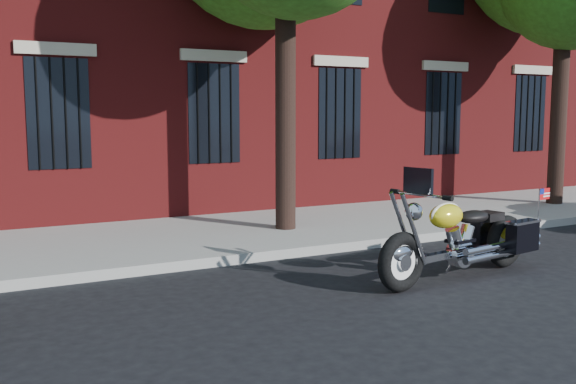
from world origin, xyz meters
TOP-DOWN VIEW (x-y plane):
  - ground at (0.00, 0.00)m, footprint 120.00×120.00m
  - curb at (0.00, 1.38)m, footprint 40.00×0.16m
  - sidewalk at (0.00, 3.26)m, footprint 40.00×3.60m
  - motorcycle at (1.29, -0.80)m, footprint 3.07×1.15m

SIDE VIEW (x-z plane):
  - ground at x=0.00m, z-range 0.00..0.00m
  - curb at x=0.00m, z-range 0.00..0.15m
  - sidewalk at x=0.00m, z-range 0.00..0.15m
  - motorcycle at x=1.29m, z-range -0.25..1.28m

